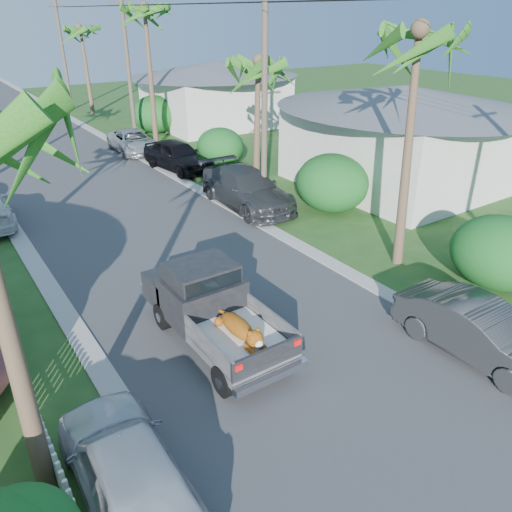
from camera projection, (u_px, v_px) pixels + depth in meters
ground at (407, 450)px, 10.05m from camera, size 120.00×120.00×0.00m
road at (64, 165)px, 28.58m from camera, size 8.00×100.00×0.02m
curb_right at (135, 154)px, 30.75m from camera, size 0.60×100.00×0.06m
pickup_truck at (208, 304)px, 13.15m from camera, size 1.98×5.12×2.06m
parked_car_rn at (479, 331)px, 12.50m from camera, size 1.62×4.42×1.44m
parked_car_rm at (247, 189)px, 22.21m from camera, size 2.53×5.78×1.65m
parked_car_rf at (177, 156)px, 27.37m from camera, size 2.49×4.95×1.62m
parked_car_rd at (133, 142)px, 30.92m from camera, size 2.50×4.92×1.33m
parked_car_ln at (128, 470)px, 8.71m from camera, size 1.90×4.40×1.48m
palm_r_a at (424, 31)px, 14.40m from camera, size 4.40×4.40×8.70m
palm_r_b at (257, 62)px, 21.88m from camera, size 4.40×4.40×7.20m
palm_r_c at (144, 8)px, 28.88m from camera, size 4.40×4.40×9.40m
palm_r_d at (81, 28)px, 40.02m from camera, size 4.40×4.40×8.00m
shrub_r_a at (499, 253)px, 15.60m from camera, size 2.80×3.08×2.30m
shrub_r_b at (332, 183)px, 21.59m from camera, size 3.00×3.30×2.50m
shrub_r_c at (220, 147)px, 28.20m from camera, size 2.60×2.86×2.10m
shrub_r_d at (155, 114)px, 35.76m from camera, size 3.20×3.52×2.60m
picket_fence at (26, 391)px, 10.87m from camera, size 0.10×11.00×1.00m
house_right_near at (399, 141)px, 24.53m from camera, size 8.00×9.00×4.80m
house_right_far at (215, 96)px, 37.93m from camera, size 9.00×8.00×4.60m
utility_pole_b at (264, 102)px, 20.49m from camera, size 1.60×0.26×9.00m
utility_pole_c at (129, 70)px, 31.61m from camera, size 1.60×0.26×9.00m
utility_pole_d at (63, 55)px, 42.73m from camera, size 1.60×0.26×9.00m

